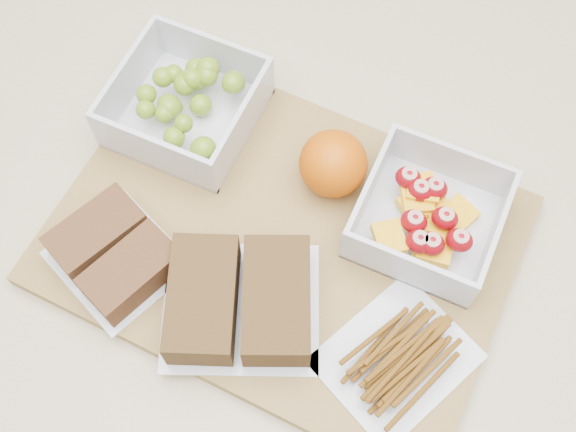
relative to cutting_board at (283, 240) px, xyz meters
name	(u,v)px	position (x,y,z in m)	size (l,w,h in m)	color
ground	(289,415)	(0.01, 0.00, -0.91)	(4.00, 4.00, 0.00)	gray
counter	(289,362)	(0.01, 0.00, -0.46)	(1.20, 0.90, 0.90)	beige
cutting_board	(283,240)	(0.00, 0.00, 0.00)	(0.42, 0.30, 0.02)	olive
grape_container	(188,104)	(-0.14, 0.08, 0.03)	(0.13, 0.13, 0.06)	silver
fruit_container	(427,217)	(0.12, 0.06, 0.03)	(0.13, 0.13, 0.05)	silver
orange	(333,164)	(0.02, 0.08, 0.04)	(0.07, 0.07, 0.07)	#D65905
sandwich_bag_left	(114,254)	(-0.13, -0.09, 0.02)	(0.14, 0.13, 0.03)	silver
sandwich_bag_center	(240,300)	(0.00, -0.08, 0.03)	(0.18, 0.17, 0.04)	silver
pretzel_bag	(398,355)	(0.14, -0.07, 0.02)	(0.15, 0.16, 0.03)	silver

